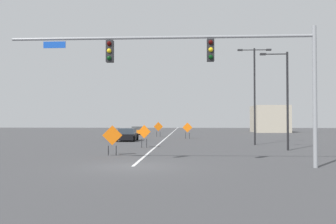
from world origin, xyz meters
TOP-DOWN VIEW (x-y plane):
  - ground at (0.00, 0.00)m, footprint 174.56×174.56m
  - road_centre_stripe at (0.00, 48.49)m, footprint 0.16×96.98m
  - traffic_signal_assembly at (3.50, -0.01)m, footprint 14.65×0.44m
  - street_lamp_far_left at (8.75, 15.12)m, footprint 3.02×0.24m
  - street_lamp_near_left at (9.87, 9.43)m, footprint 2.07×0.24m
  - construction_sign_median_far at (2.70, 25.28)m, footprint 1.20×0.24m
  - construction_sign_median_near at (-1.22, 30.17)m, footprint 1.24×0.31m
  - construction_sign_right_lane at (-2.10, 5.12)m, footprint 1.25×0.23m
  - construction_sign_left_lane at (-0.85, 11.41)m, footprint 1.08×0.30m
  - car_orange_mid at (-5.18, 38.13)m, footprint 2.20×4.51m
  - car_black_near at (-3.81, 20.58)m, footprint 2.12×3.98m
  - roadside_building_east at (18.26, 49.42)m, footprint 6.14×7.05m

SIDE VIEW (x-z plane):
  - ground at x=0.00m, z-range 0.00..0.00m
  - road_centre_stripe at x=0.00m, z-range 0.00..0.01m
  - car_orange_mid at x=-5.18m, z-range -0.04..1.21m
  - car_black_near at x=-3.81m, z-range -0.03..1.35m
  - construction_sign_left_lane at x=-0.85m, z-range 0.25..2.10m
  - construction_sign_right_lane at x=-2.10m, z-range 0.23..2.13m
  - construction_sign_median_far at x=2.70m, z-range 0.27..2.23m
  - construction_sign_median_near at x=-1.22m, z-range 0.27..2.28m
  - roadside_building_east at x=18.26m, z-range 0.00..4.99m
  - street_lamp_near_left at x=9.87m, z-range 0.43..7.72m
  - traffic_signal_assembly at x=3.50m, z-range 1.75..8.40m
  - street_lamp_far_left at x=8.75m, z-range 0.72..9.49m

